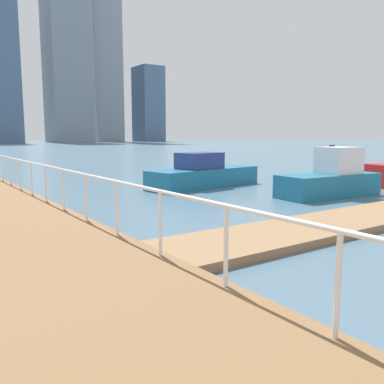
% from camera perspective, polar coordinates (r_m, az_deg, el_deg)
% --- Properties ---
extents(ground_plane, '(300.00, 300.00, 0.00)m').
position_cam_1_polar(ground_plane, '(18.76, -14.72, 0.59)').
color(ground_plane, slate).
extents(floating_dock, '(13.25, 2.00, 0.18)m').
position_cam_1_polar(floating_dock, '(11.59, 21.40, -3.71)').
color(floating_dock, '#93704C').
rests_on(floating_dock, ground_plane).
extents(boardwalk_railing, '(0.06, 28.06, 1.08)m').
position_cam_1_polar(boardwalk_railing, '(7.20, -7.82, -0.81)').
color(boardwalk_railing, white).
rests_on(boardwalk_railing, boardwalk).
extents(dock_piling_2, '(0.25, 0.25, 1.88)m').
position_cam_1_polar(dock_piling_2, '(19.96, 18.89, 3.56)').
color(dock_piling_2, brown).
rests_on(dock_piling_2, ground_plane).
extents(moored_boat_1, '(4.31, 1.85, 1.87)m').
position_cam_1_polar(moored_boat_1, '(16.43, 18.85, 1.72)').
color(moored_boat_1, '#1E6B8C').
rests_on(moored_boat_1, ground_plane).
extents(moored_boat_5, '(5.86, 2.56, 1.56)m').
position_cam_1_polar(moored_boat_5, '(18.39, 1.61, 2.47)').
color(moored_boat_5, '#1E6B8C').
rests_on(moored_boat_5, ground_plane).
extents(skyline_tower_3, '(7.70, 10.37, 43.45)m').
position_cam_1_polar(skyline_tower_3, '(132.46, -24.92, 15.69)').
color(skyline_tower_3, slate).
rests_on(skyline_tower_3, ground_plane).
extents(skyline_tower_4, '(12.55, 13.98, 54.90)m').
position_cam_1_polar(skyline_tower_4, '(139.63, -17.15, 18.02)').
color(skyline_tower_4, gray).
rests_on(skyline_tower_4, ground_plane).
extents(skyline_tower_5, '(10.55, 11.89, 85.46)m').
position_cam_1_polar(skyline_tower_5, '(156.59, -12.28, 22.77)').
color(skyline_tower_5, '#8C939E').
rests_on(skyline_tower_5, ground_plane).
extents(skyline_tower_6, '(8.56, 10.45, 26.74)m').
position_cam_1_polar(skyline_tower_6, '(152.95, -6.12, 12.09)').
color(skyline_tower_6, slate).
rests_on(skyline_tower_6, ground_plane).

